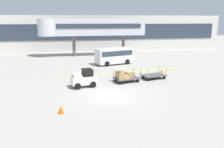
# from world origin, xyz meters

# --- Properties ---
(ground_plane) EXTENTS (120.00, 120.00, 0.00)m
(ground_plane) POSITION_xyz_m (0.00, 0.00, 0.00)
(ground_plane) COLOR #9E9B91
(apron_lead_line) EXTENTS (16.17, 2.31, 0.01)m
(apron_lead_line) POSITION_xyz_m (3.80, 7.74, 0.00)
(apron_lead_line) COLOR yellow
(apron_lead_line) RESTS_ON ground_plane
(terminal_building) EXTENTS (52.37, 2.51, 6.52)m
(terminal_building) POSITION_xyz_m (0.00, 25.98, 3.27)
(terminal_building) COLOR beige
(terminal_building) RESTS_ON ground_plane
(jet_bridge) EXTENTS (16.77, 3.00, 5.89)m
(jet_bridge) POSITION_xyz_m (-0.08, 19.99, 4.54)
(jet_bridge) COLOR silver
(jet_bridge) RESTS_ON ground_plane
(baggage_tug) EXTENTS (2.29, 1.61, 1.58)m
(baggage_tug) POSITION_xyz_m (-1.98, 2.70, 0.75)
(baggage_tug) COLOR white
(baggage_tug) RESTS_ON ground_plane
(baggage_cart_lead) EXTENTS (3.09, 1.87, 1.22)m
(baggage_cart_lead) POSITION_xyz_m (1.93, 3.57, 0.57)
(baggage_cart_lead) COLOR #4C4C4F
(baggage_cart_lead) RESTS_ON ground_plane
(baggage_cart_middle) EXTENTS (3.09, 1.87, 1.10)m
(baggage_cart_middle) POSITION_xyz_m (5.01, 4.25, 0.35)
(baggage_cart_middle) COLOR #4C4C4F
(baggage_cart_middle) RESTS_ON ground_plane
(shuttle_van) EXTENTS (5.15, 3.22, 2.10)m
(shuttle_van) POSITION_xyz_m (2.59, 12.36, 1.23)
(shuttle_van) COLOR silver
(shuttle_van) RESTS_ON ground_plane
(safety_cone_near) EXTENTS (0.36, 0.36, 0.55)m
(safety_cone_near) POSITION_xyz_m (6.71, 6.12, 0.28)
(safety_cone_near) COLOR orange
(safety_cone_near) RESTS_ON ground_plane
(safety_cone_far) EXTENTS (0.36, 0.36, 0.55)m
(safety_cone_far) POSITION_xyz_m (-3.78, -2.81, 0.28)
(safety_cone_far) COLOR #EA590F
(safety_cone_far) RESTS_ON ground_plane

